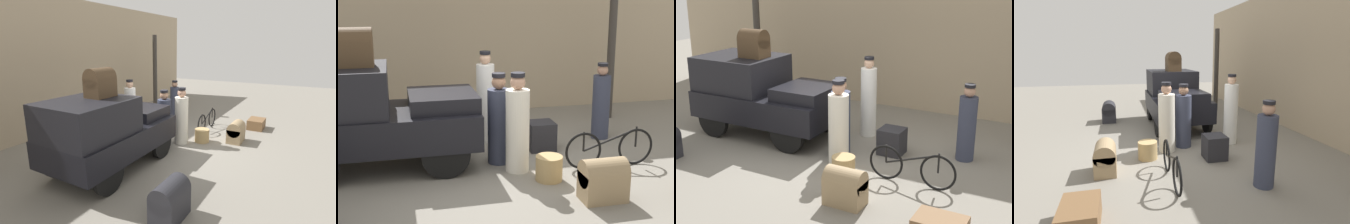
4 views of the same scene
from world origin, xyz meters
TOP-DOWN VIEW (x-y plane):
  - ground_plane at (0.00, 0.00)m, footprint 30.00×30.00m
  - station_building_facade at (0.00, 4.08)m, footprint 16.00×0.15m
  - canopy_pillar_left at (-3.94, 2.67)m, footprint 0.19×0.19m
  - truck at (-2.15, 0.50)m, footprint 3.32×1.67m
  - bicycle at (1.92, -0.42)m, footprint 1.66×0.04m
  - wicker_basket at (0.70, -0.73)m, footprint 0.44×0.44m
  - conductor_in_dark_uniform at (0.30, -0.21)m, footprint 0.40×0.40m
  - porter_standing_middle at (2.48, 1.19)m, footprint 0.36×0.36m
  - porter_carrying_trunk at (0.08, 0.27)m, footprint 0.40×0.40m
  - porter_with_bicycle at (0.10, 1.56)m, footprint 0.37×0.37m
  - trunk_barrel_dark at (1.23, -1.65)m, footprint 0.66×0.43m
  - suitcase_small_leather at (1.04, 0.77)m, footprint 0.51×0.49m
  - trunk_on_truck_roof at (-2.29, 0.50)m, footprint 0.60×0.44m

SIDE VIEW (x-z plane):
  - ground_plane at x=0.00m, z-range 0.00..0.00m
  - wicker_basket at x=0.70m, z-range 0.00..0.41m
  - suitcase_small_leather at x=1.04m, z-range 0.00..0.55m
  - trunk_barrel_dark at x=1.23m, z-range 0.00..0.65m
  - bicycle at x=1.92m, z-range -0.01..0.70m
  - porter_standing_middle at x=2.48m, z-range -0.07..1.52m
  - porter_carrying_trunk at x=0.08m, z-range -0.08..1.56m
  - conductor_in_dark_uniform at x=0.30m, z-range -0.08..1.64m
  - porter_with_bicycle at x=0.10m, z-range -0.07..1.79m
  - truck at x=-2.15m, z-range 0.08..1.88m
  - canopy_pillar_left at x=-3.94m, z-range 0.00..3.37m
  - trunk_on_truck_roof at x=-2.29m, z-range 1.80..2.45m
  - station_building_facade at x=0.00m, z-range 0.00..4.50m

